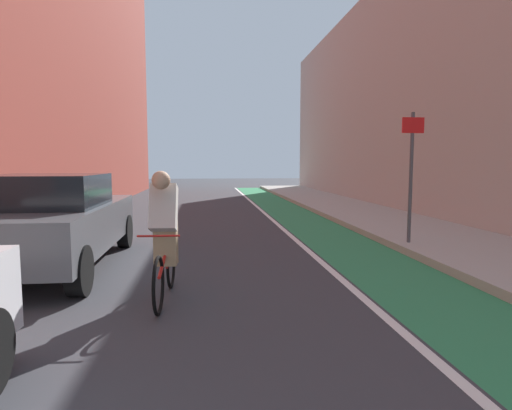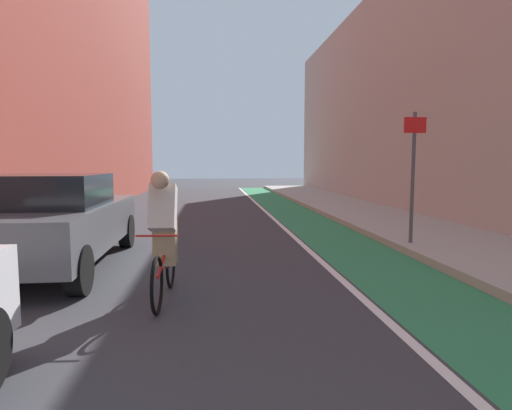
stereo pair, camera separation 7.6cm
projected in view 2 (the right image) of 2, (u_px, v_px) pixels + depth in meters
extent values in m
plane|color=#38383D|center=(211.00, 231.00, 10.73)|extent=(73.12, 73.12, 0.00)
cube|color=#2D8451|center=(304.00, 219.00, 13.00)|extent=(1.60, 33.24, 0.00)
cube|color=white|center=(275.00, 220.00, 12.90)|extent=(0.12, 33.24, 0.00)
cube|color=#A8A59E|center=(374.00, 216.00, 13.22)|extent=(2.81, 33.24, 0.14)
cube|color=#B2ADA3|center=(427.00, 90.00, 15.05)|extent=(2.40, 29.24, 8.52)
cube|color=#595B60|center=(54.00, 226.00, 6.97)|extent=(1.89, 4.35, 0.70)
cube|color=black|center=(47.00, 192.00, 6.70)|extent=(1.65, 1.83, 0.55)
cylinder|color=black|center=(39.00, 232.00, 8.51)|extent=(0.22, 0.66, 0.66)
cylinder|color=black|center=(127.00, 231.00, 8.70)|extent=(0.22, 0.66, 0.66)
cylinder|color=black|center=(79.00, 270.00, 5.50)|extent=(0.22, 0.66, 0.66)
torus|color=black|center=(157.00, 285.00, 4.81)|extent=(0.08, 0.68, 0.67)
torus|color=black|center=(171.00, 263.00, 5.85)|extent=(0.08, 0.68, 0.67)
cylinder|color=red|center=(164.00, 256.00, 5.31)|extent=(0.09, 0.96, 0.33)
cylinder|color=red|center=(166.00, 247.00, 5.48)|extent=(0.04, 0.12, 0.55)
cylinder|color=red|center=(157.00, 236.00, 4.83)|extent=(0.48, 0.05, 0.02)
cube|color=tan|center=(165.00, 242.00, 5.40)|extent=(0.29, 0.25, 0.56)
cube|color=beige|center=(163.00, 207.00, 5.22)|extent=(0.34, 0.41, 0.60)
sphere|color=tan|center=(160.00, 180.00, 5.04)|extent=(0.22, 0.22, 0.22)
cube|color=tan|center=(164.00, 205.00, 5.35)|extent=(0.27, 0.29, 0.39)
cylinder|color=#4C4C51|center=(413.00, 178.00, 8.32)|extent=(0.07, 0.07, 2.55)
cube|color=red|center=(415.00, 125.00, 8.20)|extent=(0.44, 0.03, 0.30)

